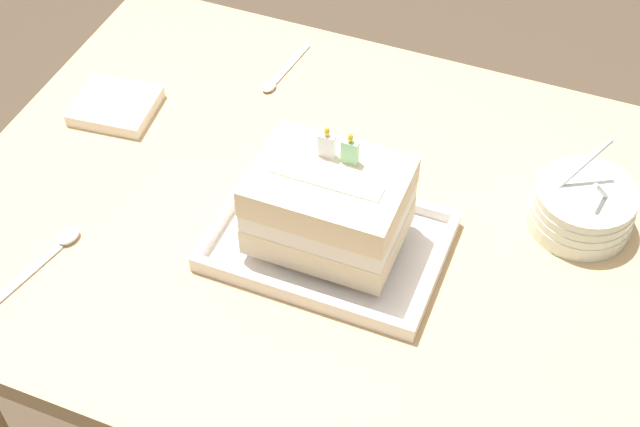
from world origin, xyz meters
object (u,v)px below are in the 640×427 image
at_px(serving_spoon_near_tray, 278,77).
at_px(birthday_cake, 329,206).
at_px(bowl_stack, 582,208).
at_px(serving_spoon_by_bowls, 57,247).
at_px(foil_tray, 328,243).
at_px(napkin_pile, 116,106).

bearing_deg(serving_spoon_near_tray, birthday_cake, -55.61).
relative_size(bowl_stack, serving_spoon_by_bowls, 0.92).
bearing_deg(foil_tray, bowl_stack, 28.85).
distance_m(birthday_cake, serving_spoon_near_tray, 0.36).
height_order(foil_tray, serving_spoon_by_bowls, foil_tray).
distance_m(birthday_cake, bowl_stack, 0.34).
xyz_separation_m(serving_spoon_by_bowls, napkin_pile, (-0.07, 0.27, 0.00)).
height_order(foil_tray, bowl_stack, bowl_stack).
bearing_deg(serving_spoon_near_tray, foil_tray, -55.62).
height_order(birthday_cake, serving_spoon_near_tray, birthday_cake).
xyz_separation_m(foil_tray, bowl_stack, (0.30, 0.16, 0.02)).
xyz_separation_m(foil_tray, birthday_cake, (0.00, 0.00, 0.07)).
relative_size(serving_spoon_near_tray, serving_spoon_by_bowls, 0.92).
height_order(birthday_cake, napkin_pile, birthday_cake).
bearing_deg(birthday_cake, napkin_pile, 161.65).
bearing_deg(serving_spoon_by_bowls, foil_tray, 22.45).
distance_m(foil_tray, birthday_cake, 0.07).
xyz_separation_m(bowl_stack, napkin_pile, (-0.69, -0.03, -0.02)).
xyz_separation_m(foil_tray, serving_spoon_near_tray, (-0.20, 0.29, -0.00)).
bearing_deg(foil_tray, serving_spoon_by_bowls, -157.55).
height_order(bowl_stack, serving_spoon_by_bowls, bowl_stack).
bearing_deg(foil_tray, napkin_pile, 161.63).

